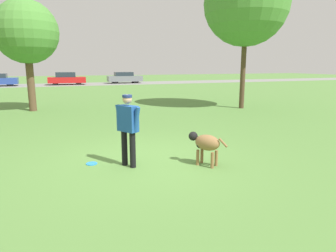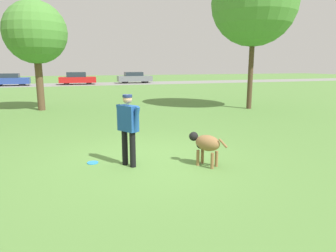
{
  "view_description": "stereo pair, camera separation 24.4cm",
  "coord_description": "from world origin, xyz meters",
  "px_view_note": "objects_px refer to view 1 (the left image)",
  "views": [
    {
      "loc": [
        -1.84,
        -6.44,
        2.19
      ],
      "look_at": [
        0.41,
        -0.52,
        0.9
      ],
      "focal_mm": 32.0,
      "sensor_mm": 36.0,
      "label": 1
    },
    {
      "loc": [
        -1.61,
        -6.53,
        2.19
      ],
      "look_at": [
        0.41,
        -0.52,
        0.9
      ],
      "focal_mm": 32.0,
      "sensor_mm": 36.0,
      "label": 2
    }
  ],
  "objects_px": {
    "frisbee": "(92,164)",
    "parked_car_red": "(67,79)",
    "dog": "(205,143)",
    "parked_car_grey": "(125,78)",
    "tree_near_right": "(246,3)",
    "person": "(128,125)",
    "tree_mid_center": "(26,32)"
  },
  "relations": [
    {
      "from": "parked_car_grey",
      "to": "tree_near_right",
      "type": "bearing_deg",
      "value": -86.7
    },
    {
      "from": "parked_car_red",
      "to": "tree_near_right",
      "type": "bearing_deg",
      "value": -70.14
    },
    {
      "from": "parked_car_red",
      "to": "parked_car_grey",
      "type": "bearing_deg",
      "value": 6.47
    },
    {
      "from": "tree_mid_center",
      "to": "parked_car_red",
      "type": "height_order",
      "value": "tree_mid_center"
    },
    {
      "from": "frisbee",
      "to": "parked_car_red",
      "type": "height_order",
      "value": "parked_car_red"
    },
    {
      "from": "tree_near_right",
      "to": "parked_car_red",
      "type": "distance_m",
      "value": 24.6
    },
    {
      "from": "tree_mid_center",
      "to": "parked_car_grey",
      "type": "bearing_deg",
      "value": 66.05
    },
    {
      "from": "person",
      "to": "tree_near_right",
      "type": "bearing_deg",
      "value": 101.36
    },
    {
      "from": "dog",
      "to": "parked_car_red",
      "type": "relative_size",
      "value": 0.21
    },
    {
      "from": "parked_car_red",
      "to": "frisbee",
      "type": "bearing_deg",
      "value": -89.91
    },
    {
      "from": "tree_near_right",
      "to": "parked_car_grey",
      "type": "height_order",
      "value": "tree_near_right"
    },
    {
      "from": "dog",
      "to": "parked_car_grey",
      "type": "bearing_deg",
      "value": -43.41
    },
    {
      "from": "dog",
      "to": "tree_mid_center",
      "type": "height_order",
      "value": "tree_mid_center"
    },
    {
      "from": "person",
      "to": "frisbee",
      "type": "height_order",
      "value": "person"
    },
    {
      "from": "frisbee",
      "to": "parked_car_grey",
      "type": "bearing_deg",
      "value": 75.91
    },
    {
      "from": "frisbee",
      "to": "tree_near_right",
      "type": "bearing_deg",
      "value": 37.5
    },
    {
      "from": "frisbee",
      "to": "person",
      "type": "bearing_deg",
      "value": -29.83
    },
    {
      "from": "person",
      "to": "tree_mid_center",
      "type": "relative_size",
      "value": 0.31
    },
    {
      "from": "parked_car_grey",
      "to": "frisbee",
      "type": "bearing_deg",
      "value": -102.8
    },
    {
      "from": "tree_mid_center",
      "to": "parked_car_grey",
      "type": "relative_size",
      "value": 1.23
    },
    {
      "from": "dog",
      "to": "frisbee",
      "type": "distance_m",
      "value": 2.6
    },
    {
      "from": "frisbee",
      "to": "parked_car_red",
      "type": "relative_size",
      "value": 0.06
    },
    {
      "from": "frisbee",
      "to": "parked_car_red",
      "type": "xyz_separation_m",
      "value": [
        0.72,
        29.36,
        0.68
      ]
    },
    {
      "from": "person",
      "to": "tree_near_right",
      "type": "distance_m",
      "value": 11.04
    },
    {
      "from": "dog",
      "to": "parked_car_grey",
      "type": "xyz_separation_m",
      "value": [
        5.15,
        30.92,
        0.17
      ]
    },
    {
      "from": "parked_car_grey",
      "to": "person",
      "type": "bearing_deg",
      "value": -101.25
    },
    {
      "from": "frisbee",
      "to": "tree_mid_center",
      "type": "bearing_deg",
      "value": 100.45
    },
    {
      "from": "tree_near_right",
      "to": "parked_car_grey",
      "type": "bearing_deg",
      "value": 92.01
    },
    {
      "from": "frisbee",
      "to": "tree_near_right",
      "type": "relative_size",
      "value": 0.03
    },
    {
      "from": "person",
      "to": "dog",
      "type": "xyz_separation_m",
      "value": [
        1.61,
        -0.53,
        -0.43
      ]
    },
    {
      "from": "dog",
      "to": "parked_car_grey",
      "type": "relative_size",
      "value": 0.2
    },
    {
      "from": "dog",
      "to": "tree_near_right",
      "type": "bearing_deg",
      "value": -73.01
    }
  ]
}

